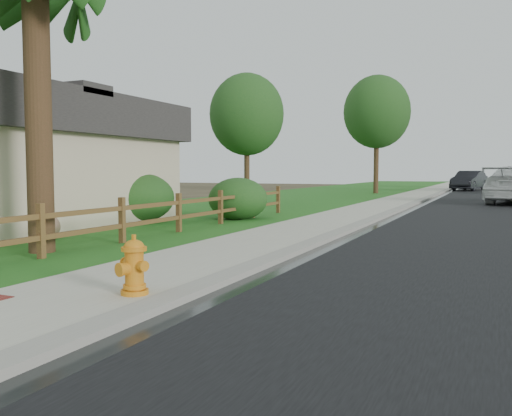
% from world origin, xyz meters
% --- Properties ---
extents(ground, '(120.00, 120.00, 0.00)m').
position_xyz_m(ground, '(0.00, 0.00, 0.00)').
color(ground, '#38311E').
extents(road, '(8.00, 90.00, 0.02)m').
position_xyz_m(road, '(4.60, 35.00, 0.01)').
color(road, black).
rests_on(road, ground).
extents(curb, '(0.40, 90.00, 0.12)m').
position_xyz_m(curb, '(0.40, 35.00, 0.06)').
color(curb, gray).
rests_on(curb, ground).
extents(wet_gutter, '(0.50, 90.00, 0.00)m').
position_xyz_m(wet_gutter, '(0.75, 35.00, 0.02)').
color(wet_gutter, black).
rests_on(wet_gutter, road).
extents(sidewalk, '(2.20, 90.00, 0.10)m').
position_xyz_m(sidewalk, '(-0.90, 35.00, 0.05)').
color(sidewalk, '#A39E8E').
rests_on(sidewalk, ground).
extents(grass_strip, '(1.60, 90.00, 0.06)m').
position_xyz_m(grass_strip, '(-2.80, 35.00, 0.03)').
color(grass_strip, '#1C5919').
rests_on(grass_strip, ground).
extents(lawn_near, '(9.00, 90.00, 0.04)m').
position_xyz_m(lawn_near, '(-8.00, 35.00, 0.02)').
color(lawn_near, '#1C5919').
rests_on(lawn_near, ground).
extents(ranch_fence, '(0.12, 16.92, 1.10)m').
position_xyz_m(ranch_fence, '(-3.60, 6.40, 0.62)').
color(ranch_fence, '#452617').
rests_on(ranch_fence, ground).
extents(fire_hydrant, '(0.52, 0.42, 0.78)m').
position_xyz_m(fire_hydrant, '(-0.10, 0.95, 0.46)').
color(fire_hydrant, '#BF6C16').
rests_on(fire_hydrant, sidewalk).
extents(dark_car_far, '(2.84, 5.27, 1.65)m').
position_xyz_m(dark_car_far, '(2.00, 44.00, 0.84)').
color(dark_car_far, black).
rests_on(dark_car_far, road).
extents(boulder, '(1.25, 1.12, 0.68)m').
position_xyz_m(boulder, '(-6.00, 5.14, 0.34)').
color(boulder, brown).
rests_on(boulder, ground).
extents(shrub_c, '(2.48, 2.48, 1.46)m').
position_xyz_m(shrub_c, '(-3.90, 11.85, 0.73)').
color(shrub_c, '#194518').
rests_on(shrub_c, ground).
extents(shrub_d, '(3.03, 3.03, 1.65)m').
position_xyz_m(shrub_d, '(-6.50, 9.68, 0.83)').
color(shrub_d, '#194518').
rests_on(shrub_d, ground).
extents(tree_near_left, '(3.61, 3.61, 6.39)m').
position_xyz_m(tree_near_left, '(-7.00, 19.21, 4.40)').
color(tree_near_left, '#362A16').
rests_on(tree_near_left, ground).
extents(tree_mid_left, '(4.78, 4.78, 8.54)m').
position_xyz_m(tree_mid_left, '(-3.90, 34.77, 5.90)').
color(tree_mid_left, '#362A16').
rests_on(tree_mid_left, ground).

